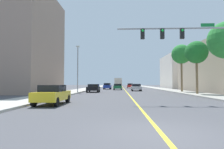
% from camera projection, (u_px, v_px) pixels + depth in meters
% --- Properties ---
extents(ground, '(192.00, 192.00, 0.00)m').
position_uv_depth(ground, '(124.00, 89.00, 47.76)').
color(ground, '#47474C').
extents(sidewalk_left, '(3.68, 168.00, 0.15)m').
position_uv_depth(sidewalk_left, '(88.00, 89.00, 48.11)').
color(sidewalk_left, '#B2ADA3').
rests_on(sidewalk_left, ground).
extents(sidewalk_right, '(3.68, 168.00, 0.15)m').
position_uv_depth(sidewalk_right, '(161.00, 89.00, 47.43)').
color(sidewalk_right, '#9E9B93').
rests_on(sidewalk_right, ground).
extents(lane_marking_center, '(0.16, 144.00, 0.01)m').
position_uv_depth(lane_marking_center, '(124.00, 89.00, 47.76)').
color(lane_marking_center, yellow).
rests_on(lane_marking_center, ground).
extents(building_left_near, '(10.68, 14.46, 16.27)m').
position_uv_depth(building_left_near, '(20.00, 43.00, 31.51)').
color(building_left_near, gray).
rests_on(building_left_near, ground).
extents(building_right_far, '(17.60, 14.71, 9.56)m').
position_uv_depth(building_right_far, '(195.00, 72.00, 55.98)').
color(building_right_far, silver).
rests_on(building_right_far, ground).
extents(traffic_signal_mast, '(9.35, 0.36, 6.43)m').
position_uv_depth(traffic_signal_mast, '(193.00, 42.00, 15.61)').
color(traffic_signal_mast, gray).
rests_on(traffic_signal_mast, sidewalk_right).
extents(street_lamp, '(0.56, 0.28, 7.37)m').
position_uv_depth(street_lamp, '(78.00, 66.00, 30.52)').
color(street_lamp, gray).
rests_on(street_lamp, sidewalk_left).
extents(palm_mid, '(2.96, 2.96, 6.94)m').
position_uv_depth(palm_mid, '(196.00, 53.00, 25.21)').
color(palm_mid, brown).
rests_on(palm_mid, sidewalk_right).
extents(palm_far, '(3.20, 3.20, 7.80)m').
position_uv_depth(palm_far, '(181.00, 54.00, 31.76)').
color(palm_far, brown).
rests_on(palm_far, sidewalk_right).
extents(car_black, '(2.04, 4.19, 1.36)m').
position_uv_depth(car_black, '(94.00, 88.00, 32.29)').
color(car_black, black).
rests_on(car_black, ground).
extents(car_blue, '(1.86, 3.97, 1.51)m').
position_uv_depth(car_blue, '(107.00, 86.00, 47.13)').
color(car_blue, '#1E389E').
rests_on(car_blue, ground).
extents(car_green, '(1.86, 3.97, 1.35)m').
position_uv_depth(car_green, '(118.00, 87.00, 42.99)').
color(car_green, '#196638').
rests_on(car_green, ground).
extents(car_silver, '(1.95, 4.20, 1.36)m').
position_uv_depth(car_silver, '(136.00, 87.00, 37.50)').
color(car_silver, '#BCBCC1').
rests_on(car_silver, ground).
extents(car_yellow, '(1.73, 3.85, 1.41)m').
position_uv_depth(car_yellow, '(52.00, 94.00, 13.88)').
color(car_yellow, gold).
rests_on(car_yellow, ground).
extents(car_red, '(1.89, 4.07, 1.39)m').
position_uv_depth(car_red, '(130.00, 86.00, 57.12)').
color(car_red, red).
rests_on(car_red, ground).
extents(delivery_truck, '(2.58, 8.46, 3.09)m').
position_uv_depth(delivery_truck, '(118.00, 83.00, 63.39)').
color(delivery_truck, red).
rests_on(delivery_truck, ground).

